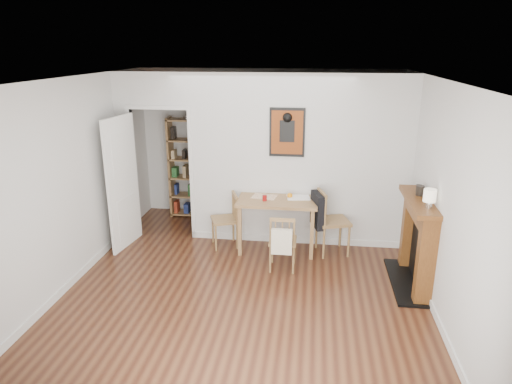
# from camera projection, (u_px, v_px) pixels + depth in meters

# --- Properties ---
(ground) EXTENTS (5.20, 5.20, 0.00)m
(ground) POSITION_uv_depth(u_px,v_px,m) (247.00, 282.00, 5.99)
(ground) COLOR #53301A
(ground) RESTS_ON ground
(room_shell) EXTENTS (5.20, 5.20, 5.20)m
(room_shell) POSITION_uv_depth(u_px,v_px,m) (267.00, 162.00, 6.85)
(room_shell) COLOR beige
(room_shell) RESTS_ON ground
(dining_table) EXTENTS (1.17, 0.75, 0.80)m
(dining_table) POSITION_uv_depth(u_px,v_px,m) (278.00, 205.00, 6.78)
(dining_table) COLOR olive
(dining_table) RESTS_ON ground
(chair_left) EXTENTS (0.54, 0.54, 0.84)m
(chair_left) POSITION_uv_depth(u_px,v_px,m) (225.00, 220.00, 6.96)
(chair_left) COLOR olive
(chair_left) RESTS_ON ground
(chair_right) EXTENTS (0.66, 0.60, 0.97)m
(chair_right) POSITION_uv_depth(u_px,v_px,m) (332.00, 221.00, 6.70)
(chair_right) COLOR olive
(chair_right) RESTS_ON ground
(chair_front) EXTENTS (0.40, 0.46, 0.81)m
(chair_front) POSITION_uv_depth(u_px,v_px,m) (283.00, 241.00, 6.23)
(chair_front) COLOR olive
(chair_front) RESTS_ON ground
(bookshelf) EXTENTS (0.75, 0.30, 1.78)m
(bookshelf) POSITION_uv_depth(u_px,v_px,m) (191.00, 168.00, 8.11)
(bookshelf) COLOR olive
(bookshelf) RESTS_ON ground
(fireplace) EXTENTS (0.45, 1.25, 1.16)m
(fireplace) POSITION_uv_depth(u_px,v_px,m) (418.00, 240.00, 5.78)
(fireplace) COLOR brown
(fireplace) RESTS_ON ground
(red_glass) EXTENTS (0.06, 0.06, 0.08)m
(red_glass) POSITION_uv_depth(u_px,v_px,m) (265.00, 198.00, 6.65)
(red_glass) COLOR maroon
(red_glass) RESTS_ON dining_table
(orange_fruit) EXTENTS (0.08, 0.08, 0.08)m
(orange_fruit) POSITION_uv_depth(u_px,v_px,m) (290.00, 195.00, 6.77)
(orange_fruit) COLOR orange
(orange_fruit) RESTS_ON dining_table
(placemat) EXTENTS (0.40, 0.32, 0.00)m
(placemat) POSITION_uv_depth(u_px,v_px,m) (264.00, 197.00, 6.84)
(placemat) COLOR beige
(placemat) RESTS_ON dining_table
(notebook) EXTENTS (0.36, 0.29, 0.02)m
(notebook) POSITION_uv_depth(u_px,v_px,m) (298.00, 197.00, 6.78)
(notebook) COLOR white
(notebook) RESTS_ON dining_table
(mantel_lamp) EXTENTS (0.15, 0.15, 0.23)m
(mantel_lamp) POSITION_uv_depth(u_px,v_px,m) (430.00, 197.00, 5.25)
(mantel_lamp) COLOR silver
(mantel_lamp) RESTS_ON fireplace
(ceramic_jar_a) EXTENTS (0.10, 0.10, 0.12)m
(ceramic_jar_a) POSITION_uv_depth(u_px,v_px,m) (420.00, 191.00, 5.73)
(ceramic_jar_a) COLOR black
(ceramic_jar_a) RESTS_ON fireplace
(ceramic_jar_b) EXTENTS (0.08, 0.08, 0.10)m
(ceramic_jar_b) POSITION_uv_depth(u_px,v_px,m) (419.00, 189.00, 5.86)
(ceramic_jar_b) COLOR black
(ceramic_jar_b) RESTS_ON fireplace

